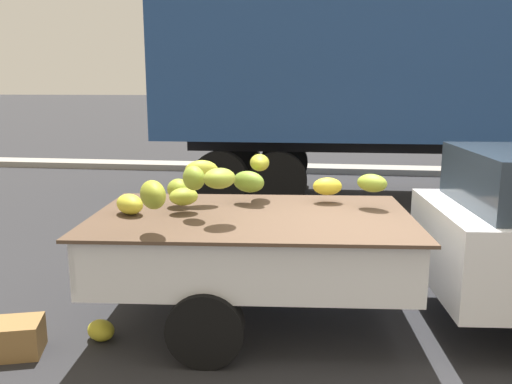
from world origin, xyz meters
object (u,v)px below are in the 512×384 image
(pickup_truck, at_px, (476,238))
(fallen_banana_bunch_near_tailgate, at_px, (101,330))
(semi_trailer, at_px, (466,71))
(produce_crate, at_px, (10,338))

(pickup_truck, relative_size, fallen_banana_bunch_near_tailgate, 19.07)
(semi_trailer, height_order, fallen_banana_bunch_near_tailgate, semi_trailer)
(semi_trailer, bearing_deg, fallen_banana_bunch_near_tailgate, -126.89)
(semi_trailer, distance_m, produce_crate, 9.02)
(fallen_banana_bunch_near_tailgate, bearing_deg, produce_crate, -151.86)
(pickup_truck, xyz_separation_m, fallen_banana_bunch_near_tailgate, (-3.38, -0.72, -0.79))
(produce_crate, bearing_deg, fallen_banana_bunch_near_tailgate, 28.14)
(semi_trailer, bearing_deg, pickup_truck, -103.69)
(semi_trailer, relative_size, fallen_banana_bunch_near_tailgate, 42.87)
(pickup_truck, distance_m, produce_crate, 4.24)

